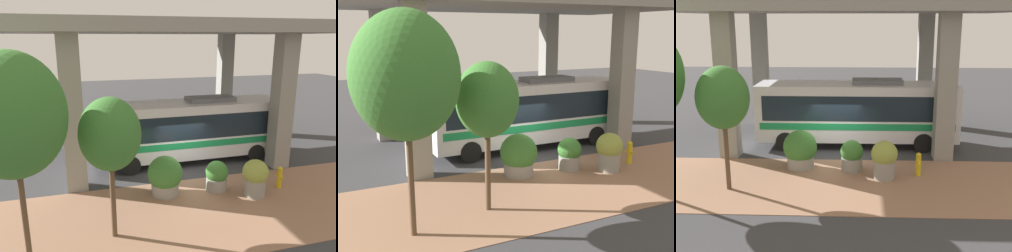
% 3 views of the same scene
% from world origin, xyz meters
% --- Properties ---
extents(ground_plane, '(80.00, 80.00, 0.00)m').
position_xyz_m(ground_plane, '(0.00, 0.00, 0.00)').
color(ground_plane, '#38383A').
rests_on(ground_plane, ground).
extents(sidewalk_strip, '(6.00, 40.00, 0.02)m').
position_xyz_m(sidewalk_strip, '(-3.00, 0.00, 0.01)').
color(sidewalk_strip, '#936B51').
rests_on(sidewalk_strip, ground).
extents(overpass, '(9.40, 18.44, 7.57)m').
position_xyz_m(overpass, '(4.00, 0.00, 6.59)').
color(overpass, gray).
rests_on(overpass, ground).
extents(bus, '(2.61, 10.45, 3.59)m').
position_xyz_m(bus, '(2.55, -1.04, 1.95)').
color(bus, silver).
rests_on(bus, ground).
extents(fire_hydrant, '(0.49, 0.23, 1.04)m').
position_xyz_m(fire_hydrant, '(-1.93, -3.74, 0.53)').
color(fire_hydrant, gold).
rests_on(fire_hydrant, ground).
extents(planter_front, '(1.02, 1.02, 1.41)m').
position_xyz_m(planter_front, '(-1.39, -0.84, 0.70)').
color(planter_front, gray).
rests_on(planter_front, ground).
extents(planter_middle, '(1.12, 1.12, 1.67)m').
position_xyz_m(planter_middle, '(-2.32, -2.24, 0.88)').
color(planter_middle, gray).
rests_on(planter_middle, ground).
extents(planter_back, '(1.54, 1.54, 1.78)m').
position_xyz_m(planter_back, '(-1.15, 1.51, 0.87)').
color(planter_back, gray).
rests_on(planter_back, ground).
extents(street_tree_near, '(2.03, 2.03, 4.95)m').
position_xyz_m(street_tree_near, '(-3.75, 4.03, 3.71)').
color(street_tree_near, brown).
rests_on(street_tree_near, ground).
extents(street_tree_far, '(2.98, 2.98, 6.46)m').
position_xyz_m(street_tree_far, '(-4.43, 6.72, 4.66)').
color(street_tree_far, brown).
rests_on(street_tree_far, ground).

